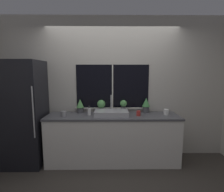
{
  "coord_description": "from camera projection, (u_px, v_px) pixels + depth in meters",
  "views": [
    {
      "loc": [
        -0.05,
        -2.79,
        1.66
      ],
      "look_at": [
        -0.01,
        0.28,
        1.24
      ],
      "focal_mm": 28.0,
      "sensor_mm": 36.0,
      "label": 1
    }
  ],
  "objects": [
    {
      "name": "potted_plant_center_left",
      "position": [
        101.0,
        105.0,
        3.32
      ],
      "size": [
        0.15,
        0.15,
        0.25
      ],
      "color": "#4C4C51",
      "rests_on": "counter"
    },
    {
      "name": "mug_white",
      "position": [
        166.0,
        112.0,
        3.17
      ],
      "size": [
        0.09,
        0.09,
        0.1
      ],
      "color": "white",
      "rests_on": "counter"
    },
    {
      "name": "wall_left",
      "position": [
        20.0,
        85.0,
        4.26
      ],
      "size": [
        0.06,
        7.0,
        2.7
      ],
      "color": "#BCB7AD",
      "rests_on": "ground_plane"
    },
    {
      "name": "wall_back",
      "position": [
        113.0,
        88.0,
        3.42
      ],
      "size": [
        8.0,
        0.09,
        2.7
      ],
      "color": "#BCB7AD",
      "rests_on": "ground_plane"
    },
    {
      "name": "mug_grey",
      "position": [
        64.0,
        114.0,
        3.05
      ],
      "size": [
        0.09,
        0.09,
        0.09
      ],
      "color": "gray",
      "rests_on": "counter"
    },
    {
      "name": "mug_red",
      "position": [
        138.0,
        113.0,
        3.09
      ],
      "size": [
        0.07,
        0.07,
        0.09
      ],
      "color": "#B72D28",
      "rests_on": "counter"
    },
    {
      "name": "refrigerator",
      "position": [
        23.0,
        113.0,
        3.1
      ],
      "size": [
        0.73,
        0.66,
        1.86
      ],
      "color": "black",
      "rests_on": "ground_plane"
    },
    {
      "name": "ground_plane",
      "position": [
        113.0,
        170.0,
        2.99
      ],
      "size": [
        14.0,
        14.0,
        0.0
      ],
      "primitive_type": "plane",
      "color": "#38332D"
    },
    {
      "name": "soap_bottle",
      "position": [
        89.0,
        111.0,
        3.14
      ],
      "size": [
        0.06,
        0.06,
        0.17
      ],
      "color": "white",
      "rests_on": "counter"
    },
    {
      "name": "potted_plant_far_right",
      "position": [
        146.0,
        105.0,
        3.33
      ],
      "size": [
        0.15,
        0.15,
        0.28
      ],
      "color": "#4C4C51",
      "rests_on": "counter"
    },
    {
      "name": "potted_plant_center_right",
      "position": [
        123.0,
        105.0,
        3.33
      ],
      "size": [
        0.13,
        0.13,
        0.24
      ],
      "color": "#4C4C51",
      "rests_on": "counter"
    },
    {
      "name": "counter",
      "position": [
        113.0,
        139.0,
        3.2
      ],
      "size": [
        2.38,
        0.58,
        0.89
      ],
      "color": "white",
      "rests_on": "ground_plane"
    },
    {
      "name": "sink",
      "position": [
        111.0,
        113.0,
        3.12
      ],
      "size": [
        0.6,
        0.41,
        0.34
      ],
      "color": "#ADADB2",
      "rests_on": "counter"
    },
    {
      "name": "wall_right",
      "position": [
        203.0,
        85.0,
        4.32
      ],
      "size": [
        0.06,
        7.0,
        2.7
      ],
      "color": "#BCB7AD",
      "rests_on": "ground_plane"
    },
    {
      "name": "potted_plant_far_left",
      "position": [
        80.0,
        105.0,
        3.32
      ],
      "size": [
        0.14,
        0.14,
        0.26
      ],
      "color": "#4C4C51",
      "rests_on": "counter"
    }
  ]
}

